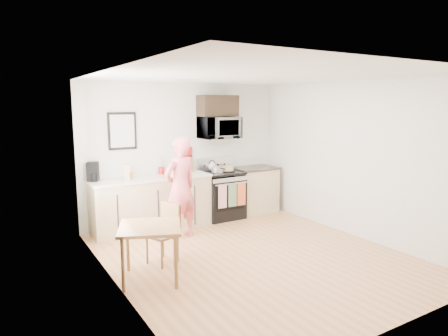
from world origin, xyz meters
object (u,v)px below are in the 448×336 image
person (180,188)px  chair (168,224)px  dining_table (150,232)px  cake (228,169)px  microwave (219,128)px  range (222,196)px

person → chair: bearing=40.9°
dining_table → cake: cake is taller
cake → person: bearing=-154.2°
person → dining_table: person is taller
chair → dining_table: bearing=-154.2°
dining_table → microwave: bearing=43.0°
microwave → chair: bearing=-137.8°
dining_table → cake: size_ratio=2.96×
cake → microwave: bearing=132.8°
range → cake: 0.55m
chair → range: bearing=19.9°
chair → person: bearing=34.8°
dining_table → range: bearing=41.5°
person → chair: 1.07m
chair → cake: 2.43m
microwave → dining_table: (-2.21, -2.06, -1.14)m
dining_table → cake: 3.05m
microwave → cake: bearing=-47.2°
person → microwave: bearing=-161.6°
cake → dining_table: bearing=-140.3°
range → person: size_ratio=0.69×
person → cake: size_ratio=5.86×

